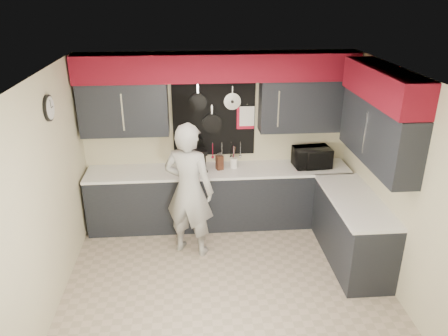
{
  "coord_description": "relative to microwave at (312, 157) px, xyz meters",
  "views": [
    {
      "loc": [
        -0.39,
        -4.5,
        3.47
      ],
      "look_at": [
        0.0,
        0.5,
        1.34
      ],
      "focal_mm": 35.0,
      "sensor_mm": 36.0,
      "label": 1
    }
  ],
  "objects": [
    {
      "name": "left_wall_assembly",
      "position": [
        -3.39,
        -1.43,
        0.27
      ],
      "size": [
        0.05,
        3.5,
        2.6
      ],
      "color": "beige",
      "rests_on": "ground"
    },
    {
      "name": "utensil_crock",
      "position": [
        -1.17,
        0.06,
        -0.07
      ],
      "size": [
        0.11,
        0.11,
        0.15
      ],
      "primitive_type": "cylinder",
      "color": "white",
      "rests_on": "base_cabinets"
    },
    {
      "name": "knife_block",
      "position": [
        -1.38,
        -0.0,
        -0.04
      ],
      "size": [
        0.12,
        0.12,
        0.21
      ],
      "primitive_type": "cube",
      "rotation": [
        0.0,
        0.0,
        0.32
      ],
      "color": "#3A1912",
      "rests_on": "base_cabinets"
    },
    {
      "name": "person",
      "position": [
        -1.84,
        -0.72,
        -0.13
      ],
      "size": [
        0.81,
        0.68,
        1.87
      ],
      "primitive_type": "imported",
      "rotation": [
        0.0,
        0.0,
        2.73
      ],
      "color": "#AEAFAC",
      "rests_on": "ground"
    },
    {
      "name": "back_wall_assembly",
      "position": [
        -1.39,
        0.15,
        0.94
      ],
      "size": [
        4.0,
        0.36,
        2.6
      ],
      "color": "beige",
      "rests_on": "ground"
    },
    {
      "name": "coffee_maker",
      "position": [
        -1.68,
        -0.01,
        0.02
      ],
      "size": [
        0.22,
        0.25,
        0.32
      ],
      "rotation": [
        0.0,
        0.0,
        0.23
      ],
      "color": "black",
      "rests_on": "base_cabinets"
    },
    {
      "name": "ground",
      "position": [
        -1.4,
        -1.45,
        -1.07
      ],
      "size": [
        4.0,
        4.0,
        0.0
      ],
      "primitive_type": "plane",
      "color": "tan",
      "rests_on": "ground"
    },
    {
      "name": "microwave",
      "position": [
        0.0,
        0.0,
        0.0
      ],
      "size": [
        0.57,
        0.41,
        0.3
      ],
      "primitive_type": "imported",
      "rotation": [
        0.0,
        0.0,
        0.09
      ],
      "color": "black",
      "rests_on": "base_cabinets"
    },
    {
      "name": "right_wall_assembly",
      "position": [
        0.46,
        -1.18,
        0.87
      ],
      "size": [
        0.36,
        3.5,
        2.6
      ],
      "color": "beige",
      "rests_on": "ground"
    },
    {
      "name": "base_cabinets",
      "position": [
        -0.91,
        -0.32,
        -0.61
      ],
      "size": [
        3.95,
        2.2,
        0.92
      ],
      "color": "black",
      "rests_on": "ground"
    }
  ]
}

